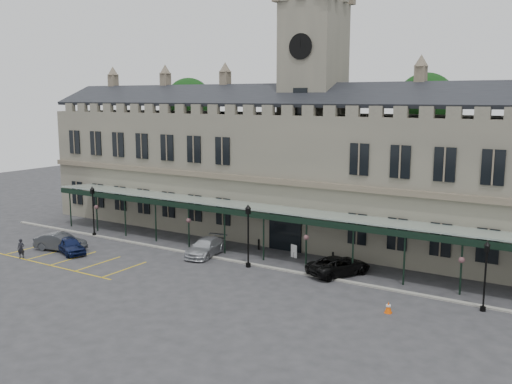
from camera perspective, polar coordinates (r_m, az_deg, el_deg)
The scene contains 20 objects.
ground at distance 42.70m, azimuth -4.34°, elevation -9.10°, with size 140.00×140.00×0.00m, color #2D2D30.
station_building at distance 54.55m, azimuth 5.55°, elevation 1.93°, with size 60.00×10.36×17.30m.
clock_tower at distance 54.17m, azimuth 5.70°, elevation 8.93°, with size 5.60×5.60×24.80m.
canopy at distance 48.00m, azimuth 0.93°, elevation -3.99°, with size 50.00×4.10×4.30m.
kerb at distance 47.00m, azimuth -0.33°, elevation -7.25°, with size 60.00×0.40×0.12m, color gray.
parking_markings at distance 51.00m, azimuth -18.22°, elevation -6.46°, with size 16.00×6.00×0.01m, color gold, non-canonical shape.
tree_behind_left at distance 73.73m, azimuth -6.72°, elevation 8.81°, with size 6.00×6.00×16.00m.
tree_behind_mid at distance 59.71m, azimuth 16.60°, elevation 8.35°, with size 6.00×6.00×16.00m.
lamp_post_left at distance 58.16m, azimuth -15.99°, elevation -1.42°, with size 0.47×0.47×5.00m.
lamp_post_mid at distance 45.70m, azimuth -0.79°, elevation -3.83°, with size 0.49×0.49×5.17m.
lamp_post_right at distance 39.31m, azimuth 21.98°, elevation -7.23°, with size 0.44×0.44×4.63m.
traffic_cone at distance 37.92m, azimuth 13.10°, elevation -11.17°, with size 0.48×0.48×0.76m.
sign_board at distance 49.09m, azimuth 3.81°, elevation -5.94°, with size 0.65×0.20×1.13m.
bollard_left at distance 51.55m, azimuth 0.27°, elevation -5.26°, with size 0.17×0.17×0.95m, color black.
bollard_right at distance 47.77m, azimuth 7.69°, elevation -6.53°, with size 0.17×0.17×0.96m, color black.
car_left_a at distance 52.86m, azimuth -18.11°, elevation -5.09°, with size 1.69×4.21×1.43m, color #0E173E.
car_left_b at distance 54.11m, azimuth -18.98°, elevation -4.74°, with size 1.64×4.71×1.55m, color #34363B.
car_taxi at distance 49.78m, azimuth -5.05°, elevation -5.52°, with size 2.06×5.07×1.47m, color #A2A4AA.
car_van at distance 44.85m, azimuth 8.29°, elevation -7.29°, with size 2.40×5.20×1.45m, color black.
person_a at distance 52.65m, azimuth -22.44°, elevation -5.26°, with size 0.62×0.41×1.70m, color black.
Camera 1 is at (24.17, -32.47, 13.58)m, focal length 40.00 mm.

